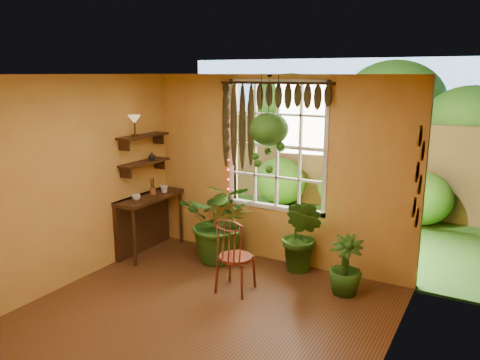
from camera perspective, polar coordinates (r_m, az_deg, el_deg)
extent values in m
plane|color=brown|center=(5.35, -6.72, -17.65)|extent=(4.50, 4.50, 0.00)
plane|color=white|center=(4.61, -7.62, 12.64)|extent=(4.50, 4.50, 0.00)
plane|color=gold|center=(6.69, 4.41, 1.13)|extent=(4.00, 0.00, 4.00)
plane|color=gold|center=(6.18, -22.20, -0.79)|extent=(0.00, 4.50, 4.50)
plane|color=gold|center=(4.00, 16.74, -7.57)|extent=(0.00, 4.50, 4.50)
cube|color=white|center=(6.66, 4.57, 4.12)|extent=(1.52, 0.10, 1.86)
cube|color=white|center=(6.68, 4.68, 4.16)|extent=(1.38, 0.01, 1.78)
cylinder|color=#351D0E|center=(6.48, 4.29, 11.71)|extent=(1.70, 0.04, 0.04)
cube|color=#351D0E|center=(7.23, -10.95, -2.09)|extent=(0.40, 1.20, 0.06)
cube|color=#351D0E|center=(7.45, -11.75, -5.05)|extent=(0.08, 1.18, 0.90)
cylinder|color=#351D0E|center=(6.86, -12.75, -6.84)|extent=(0.05, 0.05, 0.86)
cylinder|color=#351D0E|center=(7.66, -7.23, -4.51)|extent=(0.05, 0.05, 0.86)
cube|color=#351D0E|center=(7.16, -11.59, 2.09)|extent=(0.25, 0.90, 0.04)
cube|color=#351D0E|center=(7.10, -11.73, 5.26)|extent=(0.25, 0.90, 0.04)
cube|color=#29631C|center=(11.61, 14.89, -1.13)|extent=(14.00, 10.00, 0.04)
cube|color=olive|center=(9.72, 12.45, 1.87)|extent=(12.00, 0.10, 1.80)
plane|color=#94BDF7|center=(13.08, 17.35, 7.25)|extent=(12.00, 0.00, 12.00)
cylinder|color=maroon|center=(5.97, -0.54, -9.42)|extent=(0.45, 0.45, 0.04)
torus|color=maroon|center=(5.65, -1.40, -5.52)|extent=(0.40, 0.06, 0.40)
imported|color=#1B4913|center=(6.83, -2.33, -4.97)|extent=(1.37, 1.28, 1.23)
imported|color=#1B4913|center=(6.52, 7.55, -6.78)|extent=(0.69, 0.62, 1.05)
imported|color=#1B4913|center=(6.06, 12.71, -10.12)|extent=(0.50, 0.50, 0.75)
ellipsoid|color=black|center=(6.39, 3.55, 5.51)|extent=(0.32, 0.32, 0.19)
ellipsoid|color=#1B4913|center=(6.38, 3.56, 6.21)|extent=(0.53, 0.53, 0.45)
imported|color=silver|center=(6.97, -12.55, -2.08)|extent=(0.16, 0.16, 0.09)
imported|color=beige|center=(7.34, -9.25, -1.10)|extent=(0.16, 0.16, 0.11)
cylinder|color=brown|center=(7.27, -10.58, -1.31)|extent=(0.09, 0.09, 0.11)
imported|color=#B2AD99|center=(7.27, -10.68, 2.91)|extent=(0.14, 0.14, 0.12)
cylinder|color=#543318|center=(6.95, -12.66, 5.33)|extent=(0.10, 0.10, 0.03)
cylinder|color=#543318|center=(6.93, -12.70, 6.13)|extent=(0.02, 0.02, 0.18)
cone|color=slate|center=(6.92, -12.76, 7.22)|extent=(0.18, 0.18, 0.12)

